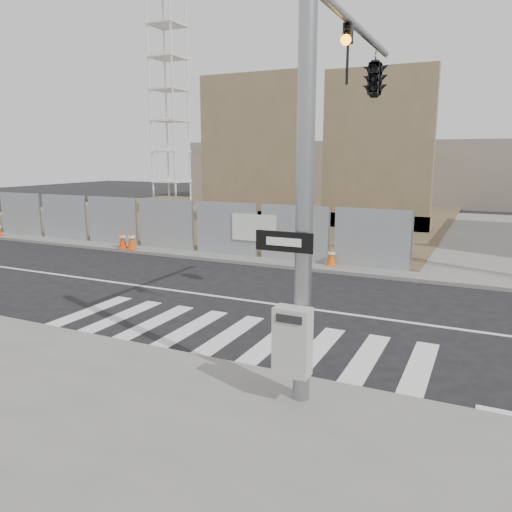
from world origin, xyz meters
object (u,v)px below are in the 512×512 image
at_px(traffic_cone_b, 123,240).
at_px(signal_pole, 356,106).
at_px(traffic_cone_c, 131,240).
at_px(traffic_cone_d, 331,256).
at_px(crane_tower, 168,75).

bearing_deg(traffic_cone_b, signal_pole, -29.41).
bearing_deg(signal_pole, traffic_cone_b, 150.59).
height_order(signal_pole, traffic_cone_c, signal_pole).
height_order(signal_pole, traffic_cone_d, signal_pole).
relative_size(traffic_cone_c, traffic_cone_d, 1.18).
bearing_deg(traffic_cone_b, crane_tower, 116.53).
distance_m(signal_pole, traffic_cone_d, 8.42).
distance_m(traffic_cone_b, traffic_cone_c, 0.45).
relative_size(signal_pole, crane_tower, 0.39).
xyz_separation_m(traffic_cone_b, traffic_cone_d, (8.70, 0.53, -0.04)).
relative_size(crane_tower, traffic_cone_c, 23.44).
bearing_deg(traffic_cone_b, traffic_cone_c, 0.00).
xyz_separation_m(traffic_cone_b, traffic_cone_c, (0.45, 0.00, 0.02)).
relative_size(signal_pole, traffic_cone_c, 9.04).
height_order(traffic_cone_b, traffic_cone_c, traffic_cone_c).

